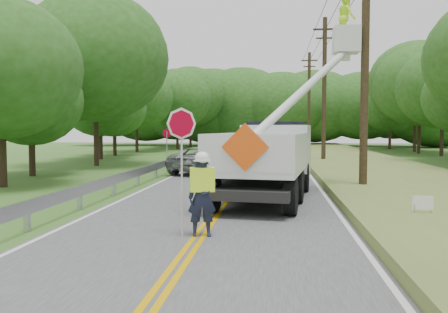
# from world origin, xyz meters

# --- Properties ---
(ground) EXTENTS (140.00, 140.00, 0.00)m
(ground) POSITION_xyz_m (0.00, 0.00, 0.00)
(ground) COLOR #3E6228
(ground) RESTS_ON ground
(road) EXTENTS (7.20, 96.00, 0.03)m
(road) POSITION_xyz_m (0.00, 14.00, 0.01)
(road) COLOR #434346
(road) RESTS_ON ground
(guardrail) EXTENTS (0.18, 48.00, 0.77)m
(guardrail) POSITION_xyz_m (-4.02, 14.91, 0.55)
(guardrail) COLOR #A2A5AB
(guardrail) RESTS_ON ground
(utility_poles) EXTENTS (1.60, 43.30, 10.00)m
(utility_poles) POSITION_xyz_m (5.00, 17.02, 5.27)
(utility_poles) COLOR black
(utility_poles) RESTS_ON ground
(tall_grass_verge) EXTENTS (7.00, 96.00, 0.30)m
(tall_grass_verge) POSITION_xyz_m (7.10, 14.00, 0.15)
(tall_grass_verge) COLOR olive
(tall_grass_verge) RESTS_ON ground
(treeline_left) EXTENTS (11.52, 56.42, 11.12)m
(treeline_left) POSITION_xyz_m (-10.28, 30.53, 5.76)
(treeline_left) COLOR #332319
(treeline_left) RESTS_ON ground
(treeline_horizon) EXTENTS (56.13, 14.31, 10.98)m
(treeline_horizon) POSITION_xyz_m (1.07, 56.23, 5.50)
(treeline_horizon) COLOR #264E14
(treeline_horizon) RESTS_ON ground
(flagger) EXTENTS (1.10, 0.55, 2.86)m
(flagger) POSITION_xyz_m (0.05, 0.92, 1.04)
(flagger) COLOR #191E33
(flagger) RESTS_ON road
(bucket_truck) EXTENTS (5.18, 7.95, 7.39)m
(bucket_truck) POSITION_xyz_m (1.70, 7.82, 1.67)
(bucket_truck) COLOR black
(bucket_truck) RESTS_ON road
(suv_silver) EXTENTS (4.08, 5.69, 1.44)m
(suv_silver) POSITION_xyz_m (-1.94, 15.81, 0.74)
(suv_silver) COLOR #A3A6AB
(suv_silver) RESTS_ON road
(suv_darkgrey) EXTENTS (2.85, 5.61, 1.56)m
(suv_darkgrey) POSITION_xyz_m (-1.65, 24.23, 0.80)
(suv_darkgrey) COLOR #3B3E43
(suv_darkgrey) RESTS_ON road
(stop_sign_permanent) EXTENTS (0.51, 0.14, 2.41)m
(stop_sign_permanent) POSITION_xyz_m (-4.53, 17.27, 1.58)
(stop_sign_permanent) COLOR #A2A5AB
(stop_sign_permanent) RESTS_ON ground
(yard_sign) EXTENTS (0.50, 0.07, 0.73)m
(yard_sign) POSITION_xyz_m (5.38, 2.89, 0.52)
(yard_sign) COLOR white
(yard_sign) RESTS_ON ground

